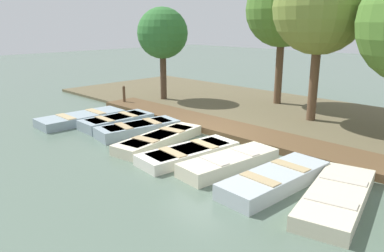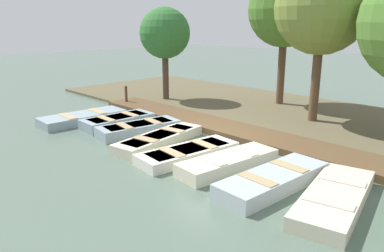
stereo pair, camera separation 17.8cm
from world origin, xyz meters
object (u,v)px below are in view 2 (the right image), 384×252
at_px(rowboat_5, 228,162).
at_px(park_tree_left, 285,10).
at_px(rowboat_2, 139,128).
at_px(park_tree_center, 322,8).
at_px(rowboat_1, 118,121).
at_px(rowboat_3, 159,139).
at_px(rowboat_0, 83,118).
at_px(mooring_post_near, 126,96).
at_px(park_tree_far_left, 165,34).
at_px(rowboat_7, 335,198).
at_px(rowboat_6, 273,180).
at_px(rowboat_4, 188,153).

distance_m(rowboat_5, park_tree_left, 9.50).
xyz_separation_m(rowboat_2, park_tree_center, (-5.75, 3.56, 4.14)).
bearing_deg(rowboat_1, rowboat_3, 86.27).
bearing_deg(rowboat_0, mooring_post_near, -155.55).
xyz_separation_m(rowboat_5, park_tree_far_left, (-4.67, -8.09, 3.11)).
bearing_deg(rowboat_5, park_tree_center, -166.21).
bearing_deg(rowboat_2, park_tree_left, -177.66).
bearing_deg(rowboat_5, rowboat_7, 97.43).
distance_m(rowboat_3, mooring_post_near, 6.08).
bearing_deg(rowboat_2, rowboat_6, 95.41).
bearing_deg(rowboat_0, rowboat_7, 94.08).
relative_size(mooring_post_near, park_tree_far_left, 0.22).
height_order(rowboat_2, rowboat_4, rowboat_2).
xyz_separation_m(rowboat_5, mooring_post_near, (-2.57, -8.49, 0.30)).
xyz_separation_m(rowboat_1, mooring_post_near, (-2.26, -2.71, 0.30)).
distance_m(rowboat_3, park_tree_left, 8.82).
bearing_deg(rowboat_3, rowboat_7, 81.04).
xyz_separation_m(rowboat_2, mooring_post_near, (-2.32, -4.12, 0.29)).
distance_m(rowboat_4, rowboat_7, 4.32).
xyz_separation_m(rowboat_2, park_tree_far_left, (-4.42, -3.72, 3.10)).
bearing_deg(rowboat_3, rowboat_4, 72.26).
height_order(rowboat_5, mooring_post_near, mooring_post_near).
distance_m(rowboat_0, rowboat_2, 2.96).
xyz_separation_m(rowboat_2, rowboat_4, (0.45, 3.01, -0.04)).
xyz_separation_m(rowboat_4, rowboat_7, (-0.27, 4.31, 0.01)).
bearing_deg(park_tree_center, rowboat_4, -5.05).
xyz_separation_m(rowboat_0, park_tree_left, (-8.15, 3.78, 4.17)).
xyz_separation_m(rowboat_7, park_tree_left, (-7.73, -6.44, 4.18)).
bearing_deg(park_tree_left, rowboat_7, 39.81).
height_order(rowboat_6, rowboat_7, rowboat_6).
xyz_separation_m(rowboat_1, rowboat_6, (0.43, 7.30, 0.00)).
height_order(rowboat_1, rowboat_4, rowboat_1).
xyz_separation_m(rowboat_2, rowboat_5, (0.25, 4.37, -0.01)).
xyz_separation_m(rowboat_5, park_tree_left, (-7.80, -3.49, 4.16)).
bearing_deg(rowboat_0, rowboat_1, 115.80).
relative_size(rowboat_0, rowboat_1, 1.22).
height_order(rowboat_6, park_tree_center, park_tree_center).
bearing_deg(rowboat_4, park_tree_far_left, -119.82).
bearing_deg(rowboat_1, park_tree_center, 140.51).
distance_m(rowboat_0, park_tree_far_left, 5.97).
relative_size(rowboat_0, rowboat_4, 1.06).
bearing_deg(rowboat_4, mooring_post_near, -105.14).
bearing_deg(rowboat_2, rowboat_3, 90.65).
bearing_deg(rowboat_7, park_tree_far_left, -125.43).
bearing_deg(rowboat_3, park_tree_left, 174.62).
xyz_separation_m(rowboat_3, rowboat_5, (0.04, 2.97, 0.02)).
bearing_deg(park_tree_left, park_tree_center, 56.18).
distance_m(rowboat_1, park_tree_center, 8.62).
bearing_deg(rowboat_7, rowboat_0, -100.46).
height_order(rowboat_0, mooring_post_near, mooring_post_near).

